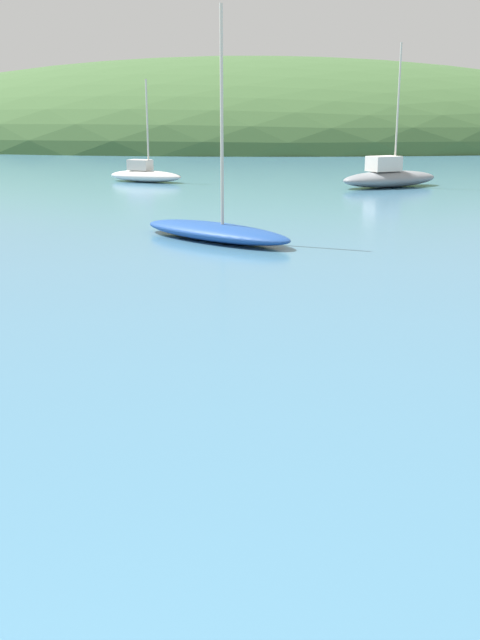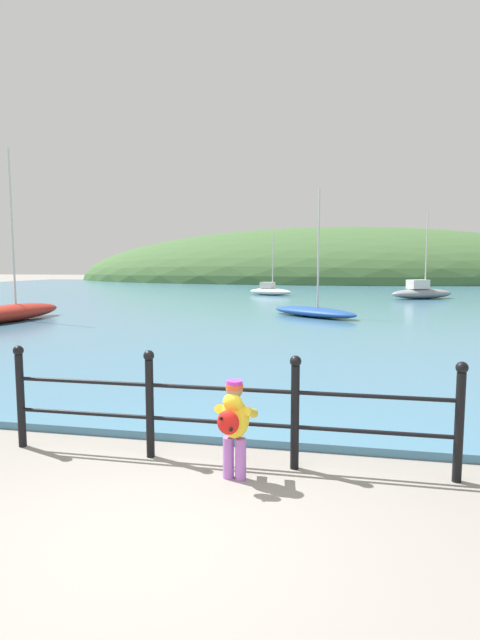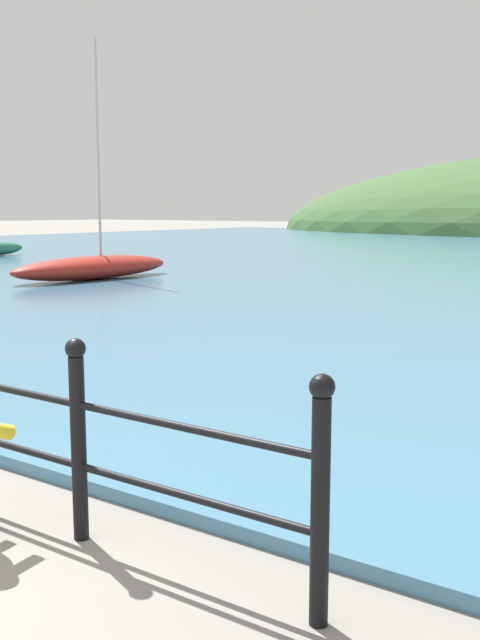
% 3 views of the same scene
% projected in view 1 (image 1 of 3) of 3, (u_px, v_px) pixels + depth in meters
% --- Properties ---
extents(water, '(80.00, 60.00, 0.10)m').
position_uv_depth(water, '(232.00, 179.00, 32.05)').
color(water, teal).
rests_on(water, ground).
extents(far_hillside, '(72.05, 39.63, 14.40)m').
position_uv_depth(far_hillside, '(248.00, 144.00, 65.38)').
color(far_hillside, '#3D6033').
rests_on(far_hillside, ground).
extents(boat_blue_hull, '(3.38, 2.23, 3.99)m').
position_uv_depth(boat_blue_hull, '(145.00, 174.00, 30.32)').
color(boat_blue_hull, silver).
rests_on(boat_blue_hull, water).
extents(boat_white_sailboat, '(4.00, 3.59, 4.97)m').
position_uv_depth(boat_white_sailboat, '(216.00, 231.00, 16.87)').
color(boat_white_sailboat, '#1E4793').
rests_on(boat_white_sailboat, water).
extents(boat_red_dinghy, '(4.33, 3.26, 5.18)m').
position_uv_depth(boat_red_dinghy, '(389.00, 177.00, 28.25)').
color(boat_red_dinghy, gray).
rests_on(boat_red_dinghy, water).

